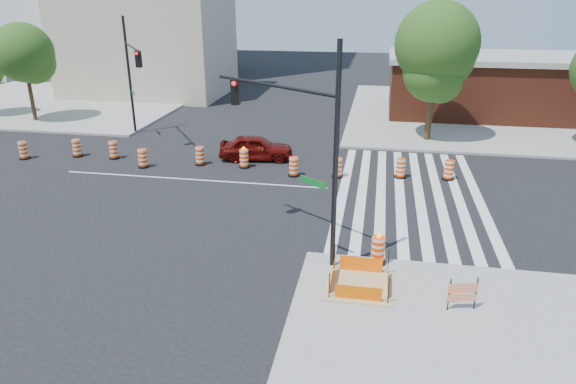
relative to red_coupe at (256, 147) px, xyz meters
name	(u,v)px	position (x,y,z in m)	size (l,w,h in m)	color
ground	(193,180)	(-2.45, -3.90, -0.71)	(120.00, 120.00, 0.00)	black
sidewalk_ne	(493,115)	(15.55, 14.10, -0.64)	(22.00, 22.00, 0.15)	gray
sidewalk_nw	(71,98)	(-20.45, 14.10, -0.64)	(22.00, 22.00, 0.15)	gray
crosswalk_east	(409,193)	(8.50, -3.90, -0.71)	(6.75, 13.50, 0.01)	silver
lane_centerline	(193,179)	(-2.45, -3.90, -0.71)	(14.00, 0.12, 0.01)	silver
excavation_pit	(359,284)	(6.55, -12.90, -0.49)	(2.20, 2.20, 0.90)	tan
brick_storefront	(497,86)	(15.55, 14.10, 1.61)	(16.50, 8.50, 4.60)	maroon
beige_midrise	(148,38)	(-14.45, 18.10, 4.29)	(14.00, 10.00, 10.00)	tan
red_coupe	(256,147)	(0.00, 0.00, 0.00)	(1.68, 4.18, 1.42)	#540A07
signal_pole_se	(300,131)	(4.22, -10.86, 3.98)	(4.87, 3.33, 7.64)	black
signal_pole_nw	(132,68)	(-8.62, 2.92, 3.88)	(3.30, 4.74, 7.47)	black
pit_drum	(378,251)	(7.09, -11.30, -0.08)	(0.59, 0.59, 1.16)	black
barricade	(463,292)	(9.62, -13.69, 0.03)	(0.90, 0.27, 1.08)	#FF4305
tree_north_b	(25,56)	(-18.18, 5.89, 4.05)	(4.17, 4.17, 7.09)	#382314
tree_north_c	(433,76)	(9.96, 5.64, 3.48)	(3.72, 3.67, 6.25)	#382314
tree_north_d	(437,49)	(10.04, 5.82, 5.09)	(5.08, 5.08, 8.64)	#382314
median_drum_0	(23,151)	(-13.24, -2.30, -0.23)	(0.60, 0.60, 1.02)	black
median_drum_1	(77,149)	(-10.46, -1.32, -0.23)	(0.60, 0.60, 1.02)	black
median_drum_2	(114,151)	(-8.15, -1.32, -0.23)	(0.60, 0.60, 1.02)	black
median_drum_3	(143,159)	(-5.80, -2.49, -0.23)	(0.60, 0.60, 1.02)	black
median_drum_4	(200,156)	(-2.86, -1.49, -0.23)	(0.60, 0.60, 1.02)	black
median_drum_5	(244,159)	(-0.31, -1.54, -0.22)	(0.60, 0.60, 1.18)	black
median_drum_6	(294,167)	(2.60, -2.41, -0.23)	(0.60, 0.60, 1.02)	black
median_drum_7	(337,168)	(4.87, -2.18, -0.23)	(0.60, 0.60, 1.02)	black
median_drum_8	(401,169)	(8.10, -1.70, -0.23)	(0.60, 0.60, 1.02)	black
median_drum_9	(449,171)	(10.53, -1.55, -0.23)	(0.60, 0.60, 1.02)	black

